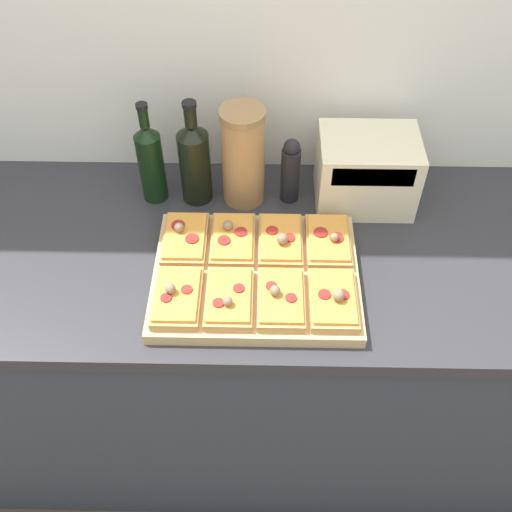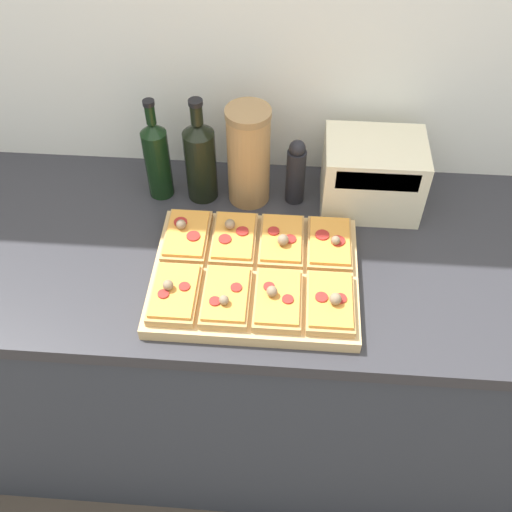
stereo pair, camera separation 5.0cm
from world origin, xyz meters
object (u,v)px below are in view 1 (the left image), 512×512
pepper_mill (290,171)px  toaster_oven (366,171)px  grain_jar_tall (243,156)px  cutting_board (256,276)px  wine_bottle (194,161)px  olive_oil_bottle (151,161)px

pepper_mill → toaster_oven: (0.19, -0.00, 0.00)m
grain_jar_tall → pepper_mill: bearing=0.0°
grain_jar_tall → cutting_board: bearing=-82.6°
wine_bottle → pepper_mill: (0.24, -0.00, -0.03)m
olive_oil_bottle → pepper_mill: (0.36, 0.00, -0.03)m
grain_jar_tall → wine_bottle: bearing=180.0°
wine_bottle → grain_jar_tall: bearing=-0.0°
olive_oil_bottle → pepper_mill: 0.36m
wine_bottle → pepper_mill: bearing=-0.0°
pepper_mill → olive_oil_bottle: bearing=180.0°
cutting_board → olive_oil_bottle: bearing=133.3°
cutting_board → wine_bottle: (-0.16, 0.29, 0.10)m
cutting_board → grain_jar_tall: bearing=97.4°
cutting_board → pepper_mill: 0.31m
wine_bottle → toaster_oven: (0.44, -0.00, -0.03)m
pepper_mill → toaster_oven: size_ratio=0.69×
olive_oil_bottle → grain_jar_tall: (0.24, 0.00, 0.02)m
olive_oil_bottle → pepper_mill: olive_oil_bottle is taller
wine_bottle → grain_jar_tall: size_ratio=1.08×
olive_oil_bottle → grain_jar_tall: bearing=0.0°
grain_jar_tall → pepper_mill: grain_jar_tall is taller
toaster_oven → cutting_board: bearing=-133.9°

